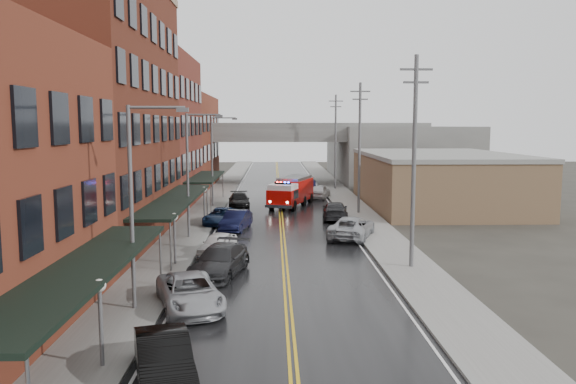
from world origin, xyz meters
name	(u,v)px	position (x,y,z in m)	size (l,w,h in m)	color
road	(282,224)	(0.00, 30.00, 0.01)	(11.00, 160.00, 0.02)	black
sidewalk_left	(194,223)	(-7.30, 30.00, 0.07)	(3.00, 160.00, 0.15)	slate
sidewalk_right	(369,222)	(7.30, 30.00, 0.07)	(3.00, 160.00, 0.15)	slate
curb_left	(214,223)	(-5.65, 30.00, 0.07)	(0.30, 160.00, 0.15)	gray
curb_right	(349,223)	(5.65, 30.00, 0.07)	(0.30, 160.00, 0.15)	gray
brick_building_b	(89,113)	(-13.30, 23.00, 9.00)	(9.00, 20.00, 18.00)	#542516
brick_building_c	(147,132)	(-13.30, 40.50, 7.50)	(9.00, 15.00, 15.00)	maroon
brick_building_far	(177,142)	(-13.30, 58.00, 6.00)	(9.00, 20.00, 12.00)	maroon
tan_building	(438,182)	(16.00, 40.00, 2.50)	(14.00, 22.00, 5.00)	brown
right_far_block	(394,153)	(18.00, 70.00, 4.00)	(18.00, 30.00, 8.00)	slate
awning_0	(86,268)	(-7.49, 4.00, 2.99)	(2.60, 16.00, 3.09)	black
awning_1	(176,199)	(-7.49, 23.00, 2.99)	(2.60, 18.00, 3.09)	black
awning_2	(206,177)	(-7.49, 40.50, 2.99)	(2.60, 13.00, 3.09)	black
globe_lamp_0	(100,303)	(-6.40, 2.00, 2.31)	(0.44, 0.44, 3.12)	#59595B
globe_lamp_1	(174,227)	(-6.40, 16.00, 2.31)	(0.44, 0.44, 3.12)	#59595B
globe_lamp_2	(204,196)	(-6.40, 30.00, 2.31)	(0.44, 0.44, 3.12)	#59595B
street_lamp_0	(137,194)	(-6.55, 8.00, 5.19)	(2.64, 0.22, 9.00)	#59595B
street_lamp_1	(191,167)	(-6.55, 24.00, 5.19)	(2.64, 0.22, 9.00)	#59595B
street_lamp_2	(214,155)	(-6.55, 40.00, 5.19)	(2.64, 0.22, 9.00)	#59595B
utility_pole_0	(414,159)	(7.20, 15.00, 6.31)	(1.80, 0.24, 12.00)	#59595B
utility_pole_1	(360,146)	(7.20, 35.00, 6.31)	(1.80, 0.24, 12.00)	#59595B
utility_pole_2	(335,140)	(7.20, 55.00, 6.31)	(1.80, 0.24, 12.00)	#59595B
overpass	(278,141)	(0.00, 62.00, 5.99)	(40.00, 10.00, 7.50)	slate
fire_truck	(291,191)	(1.10, 40.08, 1.59)	(5.14, 8.43, 2.93)	#BB0B08
parked_car_left_1	(164,359)	(-4.15, 0.99, 0.78)	(1.65, 4.73, 1.56)	black
parked_car_left_2	(190,292)	(-4.40, 8.28, 0.75)	(2.49, 5.39, 1.50)	#9EA0A5
parked_car_left_3	(220,261)	(-3.60, 13.87, 0.81)	(2.27, 5.60, 1.62)	#232426
parked_car_left_4	(218,244)	(-4.20, 18.82, 0.69)	(1.62, 4.04, 1.38)	white
parked_car_left_5	(236,221)	(-3.60, 27.20, 0.76)	(1.61, 4.62, 1.52)	black
parked_car_left_6	(221,216)	(-5.00, 29.80, 0.68)	(2.26, 4.91, 1.36)	#14274C
parked_car_left_7	(239,201)	(-4.09, 39.20, 0.73)	(2.06, 5.06, 1.47)	black
parked_car_right_0	(352,227)	(5.00, 23.80, 0.80)	(2.66, 5.77, 1.60)	#A1A4A9
parked_car_right_1	(335,211)	(4.68, 32.05, 0.77)	(2.15, 5.29, 1.54)	black
parked_car_right_2	(320,192)	(4.51, 46.15, 0.79)	(1.87, 4.65, 1.58)	silver
parked_car_right_3	(308,186)	(3.60, 52.20, 0.77)	(1.64, 4.69, 1.55)	black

